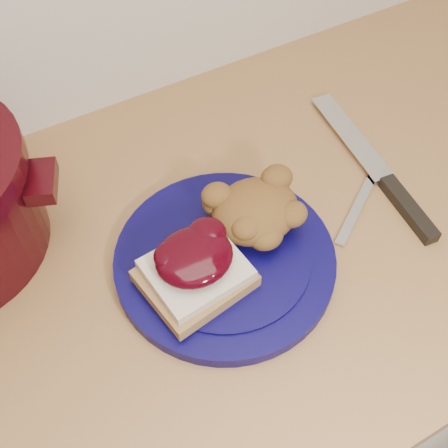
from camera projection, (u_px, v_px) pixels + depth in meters
base_cabinet at (212, 389)px, 1.06m from camera, size 4.00×0.60×0.86m
plate at (225, 260)px, 0.66m from camera, size 0.28×0.28×0.02m
sandwich at (195, 268)px, 0.61m from camera, size 0.13×0.11×0.06m
stuffing_mound at (255, 211)px, 0.66m from camera, size 0.11×0.10×0.05m
chef_knife at (392, 187)px, 0.73m from camera, size 0.05×0.28×0.02m
butter_knife at (362, 198)px, 0.73m from camera, size 0.14×0.10×0.00m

